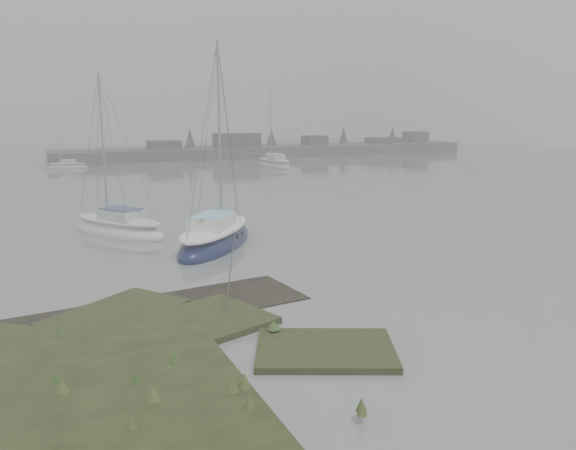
# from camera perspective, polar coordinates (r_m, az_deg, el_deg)

# --- Properties ---
(ground) EXTENTS (160.00, 160.00, 0.00)m
(ground) POSITION_cam_1_polar(r_m,az_deg,el_deg) (43.16, -16.49, 2.82)
(ground) COLOR slate
(ground) RESTS_ON ground
(far_shoreline) EXTENTS (60.00, 8.00, 4.15)m
(far_shoreline) POSITION_cam_1_polar(r_m,az_deg,el_deg) (81.32, -0.83, 7.68)
(far_shoreline) COLOR #4C4F51
(far_shoreline) RESTS_ON ground
(sailboat_main) EXTENTS (6.11, 7.01, 9.94)m
(sailboat_main) POSITION_cam_1_polar(r_m,az_deg,el_deg) (26.07, -7.40, -1.47)
(sailboat_main) COLOR #10173C
(sailboat_main) RESTS_ON ground
(sailboat_white) EXTENTS (5.03, 6.26, 8.68)m
(sailboat_white) POSITION_cam_1_polar(r_m,az_deg,el_deg) (29.68, -16.81, -0.37)
(sailboat_white) COLOR white
(sailboat_white) RESTS_ON ground
(sailboat_far_b) EXTENTS (2.52, 6.93, 9.66)m
(sailboat_far_b) POSITION_cam_1_polar(r_m,az_deg,el_deg) (64.06, -1.42, 6.19)
(sailboat_far_b) COLOR silver
(sailboat_far_b) RESTS_ON ground
(sailboat_far_c) EXTENTS (4.68, 2.38, 6.32)m
(sailboat_far_c) POSITION_cam_1_polar(r_m,az_deg,el_deg) (66.88, -21.54, 5.54)
(sailboat_far_c) COLOR #ACB0B6
(sailboat_far_c) RESTS_ON ground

